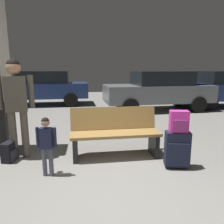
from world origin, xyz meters
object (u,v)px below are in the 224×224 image
bench (115,133)px  suitcase (177,149)px  adult (16,99)px  backpack_dark_floor (10,152)px  parked_car_near (158,90)px  parked_car_far (42,87)px  backpack_bright (179,122)px  child (46,140)px

bench → suitcase: (0.92, -0.62, -0.12)m
bench → adult: bearing=176.4°
backpack_dark_floor → parked_car_near: (4.14, 4.37, 0.64)m
backpack_dark_floor → parked_car_far: 6.28m
backpack_bright → adult: 2.75m
bench → adult: adult is taller
parked_car_near → bench: bearing=-117.8°
parked_car_far → suitcase: bearing=-63.4°
backpack_dark_floor → child: bearing=-39.3°
backpack_bright → parked_car_near: bearing=74.6°
suitcase → parked_car_far: bearing=116.6°
backpack_dark_floor → parked_car_near: bearing=46.5°
backpack_bright → bench: bearing=146.1°
child → adult: adult is taller
child → backpack_dark_floor: (-0.75, 0.62, -0.39)m
suitcase → backpack_dark_floor: (-2.78, 0.60, -0.15)m
bench → suitcase: size_ratio=2.67×
backpack_bright → backpack_dark_floor: bearing=167.8°
backpack_bright → child: backpack_bright is taller
backpack_dark_floor → parked_car_near: parked_car_near is taller
backpack_bright → suitcase: bearing=71.3°
child → adult: 1.10m
suitcase → adult: adult is taller
suitcase → backpack_dark_floor: bearing=167.8°
parked_car_far → parked_car_near: (4.77, -1.84, 0.00)m
suitcase → adult: 2.84m
backpack_bright → adult: (-2.63, 0.73, 0.31)m
suitcase → adult: size_ratio=0.35×
adult → backpack_dark_floor: size_ratio=5.14×
child → backpack_dark_floor: size_ratio=2.64×
adult → backpack_dark_floor: (-0.14, -0.13, -0.91)m
bench → backpack_bright: (0.92, -0.62, 0.33)m
parked_car_near → backpack_bright: bearing=-105.4°
bench → backpack_bright: size_ratio=4.75×
backpack_bright → parked_car_near: size_ratio=0.08×
parked_car_near → backpack_dark_floor: bearing=-133.5°
bench → parked_car_far: parked_car_far is taller
backpack_bright → parked_car_far: bearing=116.6°
suitcase → parked_car_near: (1.36, 4.97, 0.48)m
suitcase → backpack_bright: (-0.00, -0.00, 0.45)m
backpack_bright → parked_car_far: (-3.40, 6.81, 0.03)m
adult → parked_car_far: bearing=97.2°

